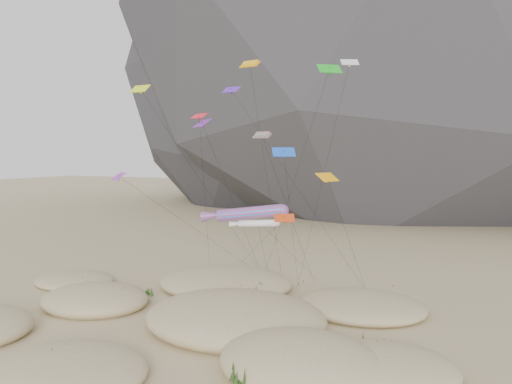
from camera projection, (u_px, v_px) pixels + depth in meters
ground at (179, 341)px, 43.84m from camera, size 500.00×500.00×0.00m
dunes at (201, 316)px, 48.37m from camera, size 50.70×38.78×3.97m
dune_grass at (191, 316)px, 47.86m from camera, size 40.87×28.53×1.55m
kite_stakes at (289, 279)px, 64.77m from camera, size 23.13×5.36×0.30m
rainbow_tube_kite at (247, 213)px, 51.41m from camera, size 8.99×17.25×11.32m
white_tube_kite at (256, 223)px, 51.51m from camera, size 5.97×12.65×9.82m
orange_parafoil at (250, 67)px, 57.62m from camera, size 2.73×7.86×27.22m
multi_parafoil at (263, 138)px, 51.90m from camera, size 2.96×13.35×18.74m
delta_kites at (241, 133)px, 52.94m from camera, size 27.54×21.84×26.20m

